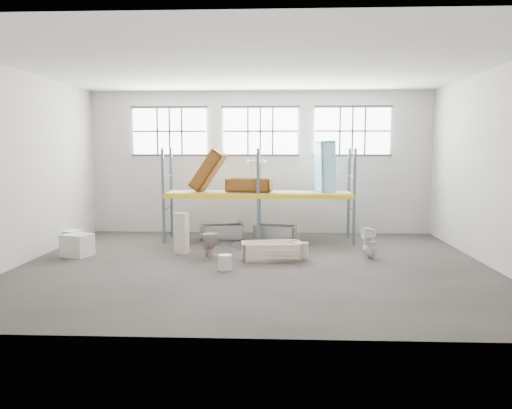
# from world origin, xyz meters

# --- Properties ---
(floor) EXTENTS (12.00, 10.00, 0.10)m
(floor) POSITION_xyz_m (0.00, 0.00, -0.05)
(floor) COLOR #49443F
(floor) RESTS_ON ground
(ceiling) EXTENTS (12.00, 10.00, 0.10)m
(ceiling) POSITION_xyz_m (0.00, 0.00, 5.05)
(ceiling) COLOR silver
(ceiling) RESTS_ON ground
(wall_back) EXTENTS (12.00, 0.10, 5.00)m
(wall_back) POSITION_xyz_m (0.00, 5.05, 2.50)
(wall_back) COLOR #B1AEA4
(wall_back) RESTS_ON ground
(wall_front) EXTENTS (12.00, 0.10, 5.00)m
(wall_front) POSITION_xyz_m (0.00, -5.05, 2.50)
(wall_front) COLOR #ADAAA1
(wall_front) RESTS_ON ground
(wall_left) EXTENTS (0.10, 10.00, 5.00)m
(wall_left) POSITION_xyz_m (-6.05, 0.00, 2.50)
(wall_left) COLOR #9D9A92
(wall_left) RESTS_ON ground
(wall_right) EXTENTS (0.10, 10.00, 5.00)m
(wall_right) POSITION_xyz_m (6.05, 0.00, 2.50)
(wall_right) COLOR #9F9C94
(wall_right) RESTS_ON ground
(window_left) EXTENTS (2.60, 0.04, 1.60)m
(window_left) POSITION_xyz_m (-3.20, 4.94, 3.60)
(window_left) COLOR white
(window_left) RESTS_ON wall_back
(window_mid) EXTENTS (2.60, 0.04, 1.60)m
(window_mid) POSITION_xyz_m (0.00, 4.94, 3.60)
(window_mid) COLOR white
(window_mid) RESTS_ON wall_back
(window_right) EXTENTS (2.60, 0.04, 1.60)m
(window_right) POSITION_xyz_m (3.20, 4.94, 3.60)
(window_right) COLOR white
(window_right) RESTS_ON wall_back
(rack_upright_la) EXTENTS (0.08, 0.08, 3.00)m
(rack_upright_la) POSITION_xyz_m (-3.00, 2.90, 1.50)
(rack_upright_la) COLOR slate
(rack_upright_la) RESTS_ON floor
(rack_upright_lb) EXTENTS (0.08, 0.08, 3.00)m
(rack_upright_lb) POSITION_xyz_m (-3.00, 4.10, 1.50)
(rack_upright_lb) COLOR slate
(rack_upright_lb) RESTS_ON floor
(rack_upright_ma) EXTENTS (0.08, 0.08, 3.00)m
(rack_upright_ma) POSITION_xyz_m (0.00, 2.90, 1.50)
(rack_upright_ma) COLOR slate
(rack_upright_ma) RESTS_ON floor
(rack_upright_mb) EXTENTS (0.08, 0.08, 3.00)m
(rack_upright_mb) POSITION_xyz_m (0.00, 4.10, 1.50)
(rack_upright_mb) COLOR slate
(rack_upright_mb) RESTS_ON floor
(rack_upright_ra) EXTENTS (0.08, 0.08, 3.00)m
(rack_upright_ra) POSITION_xyz_m (3.00, 2.90, 1.50)
(rack_upright_ra) COLOR slate
(rack_upright_ra) RESTS_ON floor
(rack_upright_rb) EXTENTS (0.08, 0.08, 3.00)m
(rack_upright_rb) POSITION_xyz_m (3.00, 4.10, 1.50)
(rack_upright_rb) COLOR slate
(rack_upright_rb) RESTS_ON floor
(rack_beam_front) EXTENTS (6.00, 0.10, 0.14)m
(rack_beam_front) POSITION_xyz_m (0.00, 2.90, 1.50)
(rack_beam_front) COLOR yellow
(rack_beam_front) RESTS_ON floor
(rack_beam_back) EXTENTS (6.00, 0.10, 0.14)m
(rack_beam_back) POSITION_xyz_m (0.00, 4.10, 1.50)
(rack_beam_back) COLOR yellow
(rack_beam_back) RESTS_ON floor
(shelf_deck) EXTENTS (5.90, 1.10, 0.03)m
(shelf_deck) POSITION_xyz_m (0.00, 3.50, 1.58)
(shelf_deck) COLOR gray
(shelf_deck) RESTS_ON floor
(wet_patch) EXTENTS (1.80, 1.80, 0.00)m
(wet_patch) POSITION_xyz_m (0.00, 2.70, 0.00)
(wet_patch) COLOR black
(wet_patch) RESTS_ON floor
(bathtub_beige) EXTENTS (1.68, 0.94, 0.47)m
(bathtub_beige) POSITION_xyz_m (0.46, 0.65, 0.24)
(bathtub_beige) COLOR beige
(bathtub_beige) RESTS_ON floor
(cistern_spare) EXTENTS (0.42, 0.26, 0.38)m
(cistern_spare) POSITION_xyz_m (1.25, 0.69, 0.28)
(cistern_spare) COLOR beige
(cistern_spare) RESTS_ON bathtub_beige
(sink_in_tub) EXTENTS (0.60, 0.60, 0.16)m
(sink_in_tub) POSITION_xyz_m (0.34, 0.69, 0.16)
(sink_in_tub) COLOR beige
(sink_in_tub) RESTS_ON bathtub_beige
(toilet_beige) EXTENTS (0.60, 0.82, 0.74)m
(toilet_beige) POSITION_xyz_m (-1.26, 0.72, 0.37)
(toilet_beige) COLOR #C5AEA8
(toilet_beige) RESTS_ON floor
(cistern_tall) EXTENTS (0.43, 0.35, 1.17)m
(cistern_tall) POSITION_xyz_m (-2.13, 1.34, 0.58)
(cistern_tall) COLOR beige
(cistern_tall) RESTS_ON floor
(toilet_white) EXTENTS (0.46, 0.45, 0.86)m
(toilet_white) POSITION_xyz_m (3.15, 0.96, 0.43)
(toilet_white) COLOR white
(toilet_white) RESTS_ON floor
(steel_tub_left) EXTENTS (1.47, 0.99, 0.49)m
(steel_tub_left) POSITION_xyz_m (-1.22, 3.53, 0.25)
(steel_tub_left) COLOR #A2A7AB
(steel_tub_left) RESTS_ON floor
(steel_tub_right) EXTENTS (1.43, 0.90, 0.49)m
(steel_tub_right) POSITION_xyz_m (0.55, 3.53, 0.24)
(steel_tub_right) COLOR #B3B6BA
(steel_tub_right) RESTS_ON floor
(rust_tub_flat) EXTENTS (1.52, 0.87, 0.40)m
(rust_tub_flat) POSITION_xyz_m (-0.31, 3.41, 1.82)
(rust_tub_flat) COLOR #844E0E
(rust_tub_flat) RESTS_ON shelf_deck
(rust_tub_tilted) EXTENTS (1.25, 0.87, 1.40)m
(rust_tub_tilted) POSITION_xyz_m (-1.62, 3.35, 2.29)
(rust_tub_tilted) COLOR brown
(rust_tub_tilted) RESTS_ON shelf_deck
(sink_on_shelf) EXTENTS (0.71, 0.58, 0.58)m
(sink_on_shelf) POSITION_xyz_m (-0.06, 3.23, 2.09)
(sink_on_shelf) COLOR white
(sink_on_shelf) RESTS_ON rust_tub_flat
(blue_tub_upright) EXTENTS (0.70, 0.89, 1.70)m
(blue_tub_upright) POSITION_xyz_m (2.15, 3.63, 2.40)
(blue_tub_upright) COLOR #93D5F5
(blue_tub_upright) RESTS_ON shelf_deck
(bucket) EXTENTS (0.43, 0.43, 0.38)m
(bucket) POSITION_xyz_m (-0.68, -0.59, 0.19)
(bucket) COLOR silver
(bucket) RESTS_ON floor
(carton_near) EXTENTS (0.89, 0.82, 0.62)m
(carton_near) POSITION_xyz_m (-4.96, 0.82, 0.31)
(carton_near) COLOR beige
(carton_near) RESTS_ON floor
(carton_far) EXTENTS (0.65, 0.65, 0.46)m
(carton_far) POSITION_xyz_m (-5.86, 2.46, 0.23)
(carton_far) COLOR white
(carton_far) RESTS_ON floor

